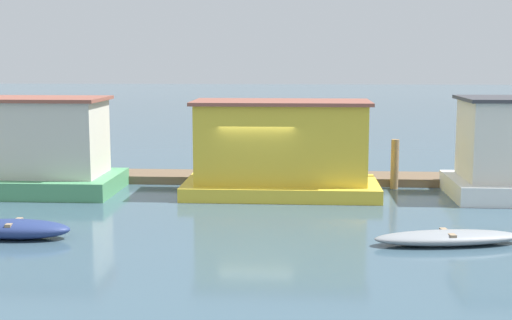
{
  "coord_description": "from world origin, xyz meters",
  "views": [
    {
      "loc": [
        1.5,
        -24.19,
        4.79
      ],
      "look_at": [
        0.0,
        -1.0,
        1.4
      ],
      "focal_mm": 50.0,
      "sensor_mm": 36.0,
      "label": 1
    }
  ],
  "objects": [
    {
      "name": "dock_walkway",
      "position": [
        0.0,
        2.86,
        0.15
      ],
      "size": [
        33.8,
        1.84,
        0.3
      ],
      "primitive_type": "cube",
      "color": "brown",
      "rests_on": "ground_plane"
    },
    {
      "name": "mooring_post_far_left",
      "position": [
        4.89,
        1.69,
        0.9
      ],
      "size": [
        0.29,
        0.29,
        1.81
      ],
      "primitive_type": "cylinder",
      "color": "#846B4C",
      "rests_on": "ground_plane"
    },
    {
      "name": "dinghy_grey",
      "position": [
        5.26,
        -6.14,
        0.18
      ],
      "size": [
        3.96,
        1.61,
        0.36
      ],
      "color": "gray",
      "rests_on": "ground_plane"
    },
    {
      "name": "houseboat_green",
      "position": [
        -7.6,
        0.21,
        1.52
      ],
      "size": [
        5.17,
        3.61,
        3.37
      ],
      "color": "#4C9360",
      "rests_on": "ground_plane"
    },
    {
      "name": "houseboat_yellow",
      "position": [
        0.79,
        0.31,
        1.54
      ],
      "size": [
        6.72,
        3.43,
        3.28
      ],
      "color": "gold",
      "rests_on": "ground_plane"
    },
    {
      "name": "dinghy_navy",
      "position": [
        -6.09,
        -6.23,
        0.26
      ],
      "size": [
        3.02,
        1.04,
        0.51
      ],
      "color": "navy",
      "rests_on": "ground_plane"
    },
    {
      "name": "ground_plane",
      "position": [
        0.0,
        0.0,
        0.0
      ],
      "size": [
        200.0,
        200.0,
        0.0
      ],
      "primitive_type": "plane",
      "color": "#385160"
    },
    {
      "name": "mooring_post_near_left",
      "position": [
        1.78,
        1.69,
        0.96
      ],
      "size": [
        0.31,
        0.31,
        1.92
      ],
      "primitive_type": "cylinder",
      "color": "#846B4C",
      "rests_on": "ground_plane"
    }
  ]
}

